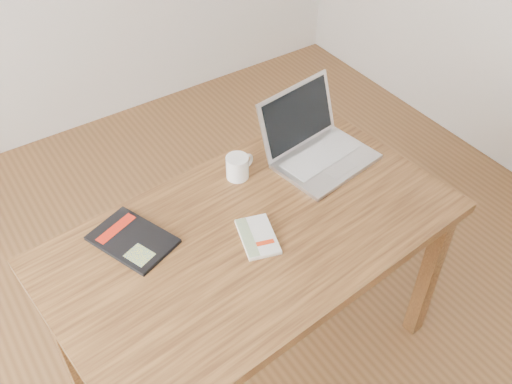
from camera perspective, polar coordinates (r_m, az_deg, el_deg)
room at (r=1.34m, az=-6.41°, el=8.53°), size 4.04×4.04×2.70m
desk at (r=1.93m, az=-0.24°, el=-5.70°), size 1.41×0.89×0.75m
white_guidebook at (r=1.84m, az=0.17°, el=-4.48°), size 0.16×0.20×0.02m
black_guidebook at (r=1.87m, az=-12.24°, el=-4.68°), size 0.26×0.31×0.01m
laptop at (r=2.13m, az=6.01°, el=4.69°), size 0.40×0.37×0.24m
coffee_mug at (r=2.03m, az=-1.82°, el=2.57°), size 0.12×0.08×0.09m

